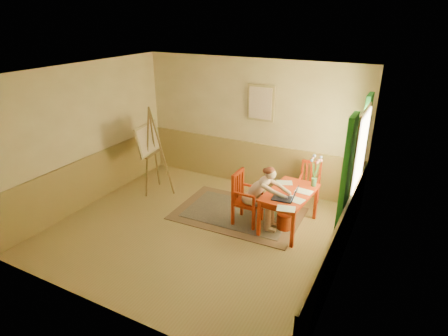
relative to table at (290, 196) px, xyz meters
The scene contains 14 objects.
room 1.81m from the table, 149.83° to the right, with size 5.04×4.54×2.84m.
wainscot 1.43m from the table, behind, with size 5.00×4.50×1.00m.
window 1.26m from the table, 15.38° to the left, with size 0.12×2.01×2.20m.
wall_portrait 2.21m from the table, 130.34° to the left, with size 0.60×0.05×0.76m.
rug 1.19m from the table, behind, with size 2.45×1.67×0.02m.
table is the anchor object (origin of this frame).
chair_left 0.80m from the table, 164.65° to the right, with size 0.47×0.45×1.01m.
chair_back 1.06m from the table, 85.55° to the left, with size 0.45×0.47×0.90m.
figure 0.51m from the table, 154.98° to the right, with size 0.88×0.39×1.21m.
laptop 0.35m from the table, 82.25° to the right, with size 0.44×0.29×0.25m.
papers 0.17m from the table, 53.81° to the right, with size 0.76×1.23×0.00m.
vase 0.64m from the table, 55.35° to the left, with size 0.19×0.29×0.58m.
wastebasket 0.49m from the table, 113.37° to the right, with size 0.28×0.28×0.30m, color #A43510.
easel 3.16m from the table, behind, with size 0.68×0.85×1.89m.
Camera 1 is at (3.13, -4.98, 3.66)m, focal length 30.06 mm.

